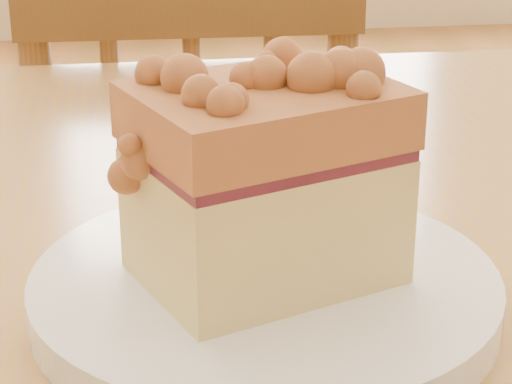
% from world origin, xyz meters
% --- Properties ---
extents(cafe_chair_main, '(0.39, 0.39, 0.83)m').
position_xyz_m(cafe_chair_main, '(-0.20, 0.88, 0.42)').
color(cafe_chair_main, brown).
rests_on(cafe_chair_main, ground).
extents(plate, '(0.23, 0.23, 0.02)m').
position_xyz_m(plate, '(-0.21, 0.22, 0.76)').
color(plate, white).
rests_on(plate, cafe_table_main).
extents(cake_slice, '(0.14, 0.12, 0.11)m').
position_xyz_m(cake_slice, '(-0.21, 0.22, 0.82)').
color(cake_slice, '#EDD486').
rests_on(cake_slice, plate).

